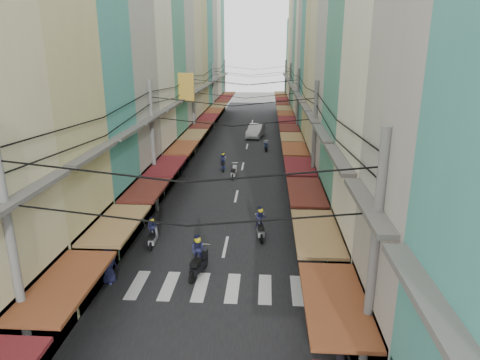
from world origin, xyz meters
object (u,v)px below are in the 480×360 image
at_px(white_car, 256,137).
at_px(traffic_sign, 319,208).
at_px(bicycle, 351,260).
at_px(market_umbrella, 380,231).

height_order(white_car, traffic_sign, traffic_sign).
height_order(bicycle, traffic_sign, traffic_sign).
bearing_deg(market_umbrella, white_car, 101.54).
bearing_deg(white_car, market_umbrella, -69.48).
bearing_deg(traffic_sign, market_umbrella, -47.86).
distance_m(market_umbrella, traffic_sign, 3.59).
relative_size(white_car, bicycle, 3.01).
bearing_deg(white_car, bicycle, -70.55).
bearing_deg(bicycle, white_car, 25.41).
distance_m(white_car, market_umbrella, 32.18).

